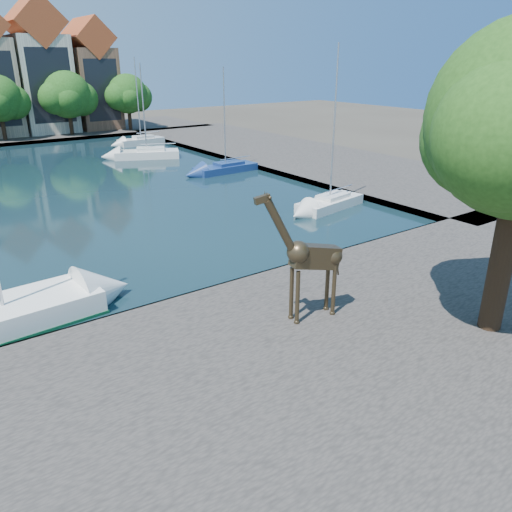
# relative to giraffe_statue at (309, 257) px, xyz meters

# --- Properties ---
(ground) EXTENTS (160.00, 160.00, 0.00)m
(ground) POSITION_rel_giraffe_statue_xyz_m (-2.48, 4.56, -2.98)
(ground) COLOR #38332B
(ground) RESTS_ON ground
(water_basin) EXTENTS (38.00, 50.00, 0.08)m
(water_basin) POSITION_rel_giraffe_statue_xyz_m (-2.48, 28.56, -2.94)
(water_basin) COLOR black
(water_basin) RESTS_ON ground
(near_quay) EXTENTS (50.00, 14.00, 0.50)m
(near_quay) POSITION_rel_giraffe_statue_xyz_m (-2.48, -2.44, -2.73)
(near_quay) COLOR #45403C
(near_quay) RESTS_ON ground
(right_quay) EXTENTS (14.00, 52.00, 0.50)m
(right_quay) POSITION_rel_giraffe_statue_xyz_m (22.52, 28.56, -2.73)
(right_quay) COLOR #45403C
(right_quay) RESTS_ON ground
(townhouse_east_mid) EXTENTS (6.43, 9.18, 16.65)m
(townhouse_east_mid) POSITION_rel_giraffe_statue_xyz_m (6.02, 60.55, 5.12)
(townhouse_east_mid) COLOR beige
(townhouse_east_mid) RESTS_ON far_quay
(townhouse_east_end) EXTENTS (5.44, 9.18, 14.43)m
(townhouse_east_end) POSITION_rel_giraffe_statue_xyz_m (12.52, 60.55, 4.13)
(townhouse_east_end) COLOR brown
(townhouse_east_end) RESTS_ON far_quay
(far_tree_east) EXTENTS (7.54, 5.80, 7.84)m
(far_tree_east) POSITION_rel_giraffe_statue_xyz_m (7.63, 55.05, 2.26)
(far_tree_east) COLOR #332114
(far_tree_east) RESTS_ON far_quay
(far_tree_far_east) EXTENTS (6.76, 5.20, 7.36)m
(far_tree_far_east) POSITION_rel_giraffe_statue_xyz_m (15.62, 55.05, 2.10)
(far_tree_far_east) COLOR #332114
(far_tree_far_east) RESTS_ON far_quay
(giraffe_statue) EXTENTS (3.53, 0.92, 5.05)m
(giraffe_statue) POSITION_rel_giraffe_statue_xyz_m (0.00, 0.00, 0.00)
(giraffe_statue) COLOR #3A2E1D
(giraffe_statue) RESTS_ON near_quay
(sailboat_right_a) EXTENTS (5.65, 2.83, 10.55)m
(sailboat_right_a) POSITION_rel_giraffe_statue_xyz_m (12.09, 11.53, -2.38)
(sailboat_right_a) COLOR silver
(sailboat_right_a) RESTS_ON water_basin
(sailboat_right_b) EXTENTS (5.97, 2.33, 8.99)m
(sailboat_right_b) POSITION_rel_giraffe_statue_xyz_m (12.52, 25.66, -2.42)
(sailboat_right_b) COLOR navy
(sailboat_right_b) RESTS_ON water_basin
(sailboat_right_c) EXTENTS (6.79, 4.68, 9.23)m
(sailboat_right_c) POSITION_rel_giraffe_statue_xyz_m (9.52, 36.13, -2.32)
(sailboat_right_c) COLOR silver
(sailboat_right_c) RESTS_ON water_basin
(sailboat_right_d) EXTENTS (5.46, 2.17, 9.80)m
(sailboat_right_d) POSITION_rel_giraffe_statue_xyz_m (12.52, 44.58, -2.31)
(sailboat_right_d) COLOR silver
(sailboat_right_d) RESTS_ON water_basin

